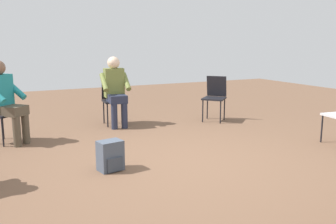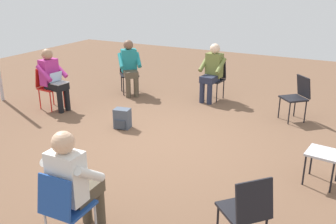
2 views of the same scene
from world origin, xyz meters
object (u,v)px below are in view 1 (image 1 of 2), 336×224
(chair_north, at_px, (114,97))
(person_in_teal, at_px, (5,98))
(chair_northeast, at_px, (215,95))
(person_in_olive, at_px, (115,88))
(backpack_near_laptop_user, at_px, (110,157))

(chair_north, xyz_separation_m, person_in_teal, (-1.85, -0.59, 0.20))
(chair_northeast, bearing_deg, person_in_teal, 47.28)
(person_in_teal, bearing_deg, chair_north, 155.72)
(chair_northeast, bearing_deg, person_in_olive, 34.75)
(person_in_teal, bearing_deg, chair_northeast, 138.43)
(person_in_teal, distance_m, backpack_near_laptop_user, 2.16)
(chair_northeast, xyz_separation_m, person_in_olive, (-1.86, 0.40, 0.20))
(person_in_olive, bearing_deg, person_in_teal, 18.52)
(chair_north, xyz_separation_m, person_in_olive, (-0.02, -0.17, 0.20))
(person_in_olive, distance_m, backpack_near_laptop_user, 2.46)
(chair_north, relative_size, chair_northeast, 1.00)
(chair_north, height_order, person_in_olive, person_in_olive)
(person_in_teal, height_order, backpack_near_laptop_user, person_in_teal)
(chair_north, relative_size, person_in_olive, 0.69)
(person_in_olive, relative_size, person_in_teal, 1.00)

